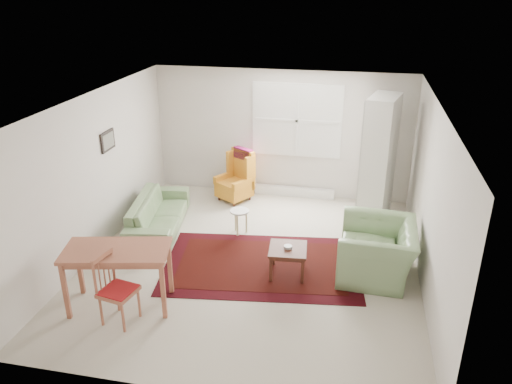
% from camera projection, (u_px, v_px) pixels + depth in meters
% --- Properties ---
extents(room, '(5.04, 5.54, 2.51)m').
position_uv_depth(room, '(256.00, 182.00, 7.45)').
color(room, '#BDB4A2').
rests_on(room, ground).
extents(rug, '(3.16, 2.25, 0.03)m').
position_uv_depth(rug, '(262.00, 264.00, 7.64)').
color(rug, black).
rests_on(rug, ground).
extents(sofa, '(1.06, 2.05, 0.79)m').
position_uv_depth(sofa, '(158.00, 208.00, 8.63)').
color(sofa, '#708E5F').
rests_on(sofa, ground).
extents(armchair, '(1.11, 1.26, 0.96)m').
position_uv_depth(armchair, '(377.00, 246.00, 7.24)').
color(armchair, '#708E5F').
rests_on(armchair, ground).
extents(wingback_chair, '(0.82, 0.83, 1.01)m').
position_uv_depth(wingback_chair, '(234.00, 176.00, 9.72)').
color(wingback_chair, orange).
rests_on(wingback_chair, ground).
extents(coffee_table, '(0.59, 0.59, 0.44)m').
position_uv_depth(coffee_table, '(288.00, 261.00, 7.34)').
color(coffee_table, '#462015').
rests_on(coffee_table, ground).
extents(stool, '(0.43, 0.43, 0.44)m').
position_uv_depth(stool, '(240.00, 222.00, 8.54)').
color(stool, white).
rests_on(stool, ground).
extents(cabinet, '(0.67, 0.99, 2.25)m').
position_uv_depth(cabinet, '(379.00, 159.00, 8.76)').
color(cabinet, silver).
rests_on(cabinet, ground).
extents(desk, '(1.46, 0.94, 0.86)m').
position_uv_depth(desk, '(120.00, 277.00, 6.56)').
color(desk, '#9D593F').
rests_on(desk, ground).
extents(desk_chair, '(0.48, 0.48, 0.94)m').
position_uv_depth(desk_chair, '(118.00, 290.00, 6.23)').
color(desk_chair, '#9D593F').
rests_on(desk_chair, ground).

